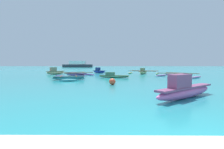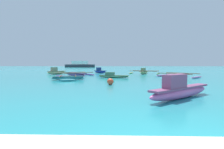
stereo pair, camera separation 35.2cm
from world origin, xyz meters
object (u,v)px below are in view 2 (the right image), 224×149
moored_boat_0 (68,78)px  moored_boat_6 (113,76)px  moored_boat_4 (180,90)px  moored_boat_7 (178,75)px  distant_ferry (80,65)px  mooring_buoy_0 (110,82)px  moored_boat_5 (100,71)px  moored_boat_3 (76,74)px  moored_boat_1 (56,72)px  moored_boat_2 (144,72)px

moored_boat_0 → moored_boat_6: moored_boat_6 is taller
moored_boat_4 → moored_boat_7: moored_boat_4 is taller
moored_boat_4 → distant_ferry: bearing=65.5°
mooring_buoy_0 → moored_boat_5: bearing=98.2°
moored_boat_6 → moored_boat_7: moored_boat_6 is taller
moored_boat_7 → distant_ferry: distant_ferry is taller
moored_boat_5 → moored_boat_7: 12.81m
moored_boat_4 → mooring_buoy_0: (-3.14, 4.75, -0.13)m
moored_boat_5 → moored_boat_6: 9.90m
moored_boat_3 → moored_boat_6: (4.62, -2.62, -0.00)m
moored_boat_1 → distant_ferry: distant_ferry is taller
moored_boat_2 → distant_ferry: size_ratio=0.37×
moored_boat_6 → distant_ferry: size_ratio=0.26×
moored_boat_7 → moored_boat_6: bearing=145.9°
mooring_buoy_0 → moored_boat_0: bearing=136.7°
moored_boat_4 → moored_boat_7: size_ratio=0.73×
moored_boat_0 → moored_boat_2: size_ratio=0.75×
moored_boat_3 → moored_boat_4: size_ratio=1.35×
moored_boat_7 → mooring_buoy_0: mooring_buoy_0 is taller
moored_boat_5 → moored_boat_2: bearing=21.5°
distant_ferry → moored_boat_4: bearing=-74.7°
moored_boat_6 → distant_ferry: bearing=118.1°
mooring_buoy_0 → distant_ferry: size_ratio=0.04×
moored_boat_4 → moored_boat_6: moored_boat_4 is taller
moored_boat_2 → moored_boat_4: bearing=-159.2°
moored_boat_0 → distant_ferry: 62.85m
moored_boat_0 → moored_boat_2: (8.52, 9.93, 0.11)m
moored_boat_0 → moored_boat_4: (7.19, -8.57, 0.18)m
moored_boat_7 → moored_boat_4: bearing=-151.3°
moored_boat_7 → mooring_buoy_0: bearing=-176.9°
moored_boat_2 → mooring_buoy_0: (-4.46, -13.75, -0.06)m
moored_boat_0 → moored_boat_6: 4.82m
moored_boat_0 → moored_boat_4: bearing=-63.7°
moored_boat_0 → moored_boat_3: 5.17m
moored_boat_3 → moored_boat_0: bearing=-42.1°
moored_boat_2 → moored_boat_3: moored_boat_2 is taller
moored_boat_0 → mooring_buoy_0: 5.57m
distant_ferry → moored_boat_6: bearing=-74.8°
moored_boat_0 → moored_boat_7: size_ratio=0.73×
moored_boat_4 → moored_boat_0: bearing=90.2°
moored_boat_3 → mooring_buoy_0: (4.57, -8.97, 0.02)m
moored_boat_2 → moored_boat_7: (2.79, -6.32, -0.08)m
moored_boat_5 → distant_ferry: 51.43m
moored_boat_0 → moored_boat_6: (4.11, 2.53, 0.03)m
mooring_buoy_0 → distant_ferry: 67.45m
moored_boat_4 → moored_boat_5: moored_boat_4 is taller
moored_boat_1 → moored_boat_3: (3.65, -3.47, -0.15)m
distant_ferry → moored_boat_5: bearing=-74.5°
moored_boat_1 → moored_boat_3: size_ratio=0.52×
moored_boat_0 → mooring_buoy_0: mooring_buoy_0 is taller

